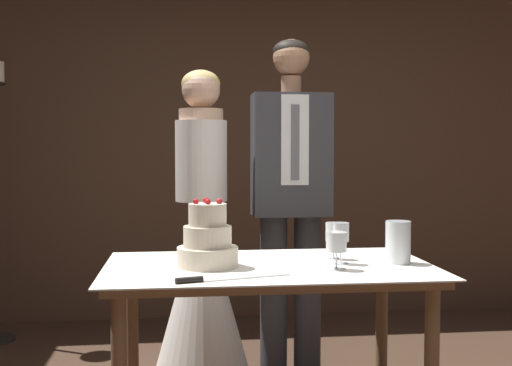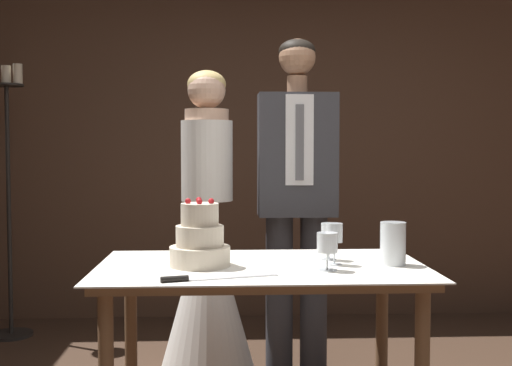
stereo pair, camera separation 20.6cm
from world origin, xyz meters
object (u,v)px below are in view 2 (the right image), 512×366
at_px(tiered_cake, 200,241).
at_px(candle_stand, 9,197).
at_px(wine_glass_near, 334,235).
at_px(groom, 297,189).
at_px(bride, 207,265).
at_px(wine_glass_far, 327,244).
at_px(cake_table, 261,288).
at_px(hurricane_candle, 393,245).
at_px(cake_knife, 198,278).
at_px(wine_glass_middle, 329,234).

xyz_separation_m(tiered_cake, candle_stand, (-1.33, 1.74, 0.05)).
distance_m(wine_glass_near, groom, 0.92).
bearing_deg(bride, wine_glass_far, -64.49).
bearing_deg(cake_table, hurricane_candle, -2.87).
bearing_deg(wine_glass_near, cake_table, 177.79).
xyz_separation_m(cake_table, hurricane_candle, (0.54, -0.03, 0.18)).
bearing_deg(groom, bride, 179.93).
distance_m(cake_table, cake_knife, 0.40).
bearing_deg(cake_knife, wine_glass_near, 12.31).
distance_m(groom, candle_stand, 2.01).
xyz_separation_m(hurricane_candle, bride, (-0.78, 0.93, -0.25)).
height_order(cake_knife, wine_glass_middle, wine_glass_middle).
relative_size(cake_knife, bride, 0.26).
relative_size(wine_glass_far, candle_stand, 0.08).
xyz_separation_m(wine_glass_far, candle_stand, (-1.83, 1.86, 0.05)).
bearing_deg(tiered_cake, candle_stand, 127.54).
bearing_deg(tiered_cake, hurricane_candle, -1.07).
height_order(cake_table, cake_knife, cake_knife).
distance_m(wine_glass_near, wine_glass_far, 0.13).
relative_size(cake_knife, wine_glass_near, 2.52).
height_order(wine_glass_middle, hurricane_candle, hurricane_candle).
relative_size(tiered_cake, bride, 0.16).
xyz_separation_m(wine_glass_near, wine_glass_middle, (-0.00, 0.11, -0.01)).
xyz_separation_m(cake_table, cake_knife, (-0.25, -0.30, 0.10)).
distance_m(wine_glass_middle, groom, 0.81).
height_order(wine_glass_far, groom, groom).
height_order(tiered_cake, candle_stand, candle_stand).
xyz_separation_m(hurricane_candle, groom, (-0.29, 0.93, 0.17)).
distance_m(cake_knife, groom, 1.32).
height_order(wine_glass_near, bride, bride).
bearing_deg(cake_table, wine_glass_middle, 19.24).
height_order(tiered_cake, wine_glass_middle, tiered_cake).
height_order(cake_table, wine_glass_near, wine_glass_near).
xyz_separation_m(cake_table, tiered_cake, (-0.25, -0.01, 0.20)).
height_order(tiered_cake, bride, bride).
relative_size(cake_knife, wine_glass_far, 2.90).
xyz_separation_m(wine_glass_middle, hurricane_candle, (0.24, -0.13, -0.03)).
bearing_deg(cake_table, wine_glass_near, -2.21).
bearing_deg(tiered_cake, bride, 89.77).
height_order(wine_glass_near, wine_glass_far, wine_glass_near).
relative_size(cake_table, hurricane_candle, 7.58).
relative_size(cake_table, cake_knife, 3.09).
xyz_separation_m(wine_glass_middle, groom, (-0.05, 0.80, 0.14)).
bearing_deg(candle_stand, wine_glass_middle, -40.81).
bearing_deg(hurricane_candle, wine_glass_near, 176.30).
xyz_separation_m(cake_knife, wine_glass_near, (0.54, 0.29, 0.11)).
distance_m(cake_table, tiered_cake, 0.32).
xyz_separation_m(wine_glass_middle, candle_stand, (-1.88, 1.62, 0.04)).
relative_size(wine_glass_near, groom, 0.09).
bearing_deg(bride, cake_knife, -90.03).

